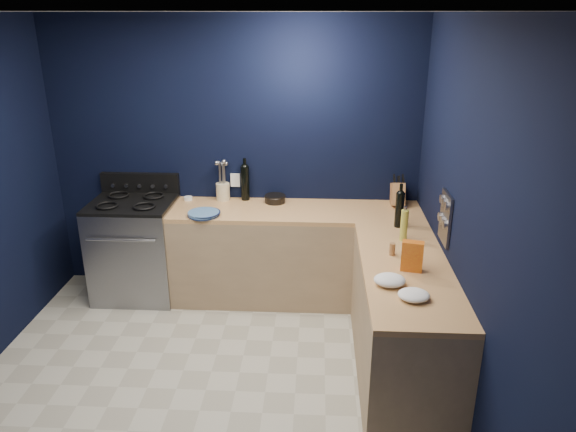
# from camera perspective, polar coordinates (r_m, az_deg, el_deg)

# --- Properties ---
(floor) EXTENTS (3.50, 3.50, 0.02)m
(floor) POSITION_cam_1_polar(r_m,az_deg,el_deg) (4.21, -8.67, -17.83)
(floor) COLOR #B1AD9B
(floor) RESTS_ON ground
(ceiling) EXTENTS (3.50, 3.50, 0.02)m
(ceiling) POSITION_cam_1_polar(r_m,az_deg,el_deg) (3.30, -11.27, 20.62)
(ceiling) COLOR silver
(ceiling) RESTS_ON ground
(wall_back) EXTENTS (3.50, 0.02, 2.60)m
(wall_back) POSITION_cam_1_polar(r_m,az_deg,el_deg) (5.19, -5.65, 6.20)
(wall_back) COLOR black
(wall_back) RESTS_ON ground
(wall_right) EXTENTS (0.02, 3.50, 2.60)m
(wall_right) POSITION_cam_1_polar(r_m,az_deg,el_deg) (3.59, 18.73, -1.55)
(wall_right) COLOR black
(wall_right) RESTS_ON ground
(wall_front) EXTENTS (3.50, 0.02, 2.60)m
(wall_front) POSITION_cam_1_polar(r_m,az_deg,el_deg) (2.09, -20.72, -19.14)
(wall_front) COLOR black
(wall_front) RESTS_ON ground
(cab_back) EXTENTS (2.30, 0.63, 0.86)m
(cab_back) POSITION_cam_1_polar(r_m,az_deg,el_deg) (5.13, 0.83, -4.25)
(cab_back) COLOR #A18361
(cab_back) RESTS_ON floor
(top_back) EXTENTS (2.30, 0.63, 0.04)m
(top_back) POSITION_cam_1_polar(r_m,az_deg,el_deg) (4.95, 0.85, 0.47)
(top_back) COLOR #99683D
(top_back) RESTS_ON cab_back
(cab_right) EXTENTS (0.63, 1.67, 0.86)m
(cab_right) POSITION_cam_1_polar(r_m,az_deg,el_deg) (4.16, 11.94, -11.13)
(cab_right) COLOR #A18361
(cab_right) RESTS_ON floor
(top_right) EXTENTS (0.63, 1.67, 0.04)m
(top_right) POSITION_cam_1_polar(r_m,az_deg,el_deg) (3.95, 12.42, -5.56)
(top_right) COLOR #99683D
(top_right) RESTS_ON cab_right
(gas_range) EXTENTS (0.76, 0.66, 0.92)m
(gas_range) POSITION_cam_1_polar(r_m,az_deg,el_deg) (5.37, -15.74, -3.49)
(gas_range) COLOR gray
(gas_range) RESTS_ON floor
(oven_door) EXTENTS (0.59, 0.02, 0.42)m
(oven_door) POSITION_cam_1_polar(r_m,az_deg,el_deg) (5.11, -16.81, -5.03)
(oven_door) COLOR black
(oven_door) RESTS_ON gas_range
(cooktop) EXTENTS (0.76, 0.66, 0.03)m
(cooktop) POSITION_cam_1_polar(r_m,az_deg,el_deg) (5.20, -16.24, 1.28)
(cooktop) COLOR black
(cooktop) RESTS_ON gas_range
(backguard) EXTENTS (0.76, 0.06, 0.20)m
(backguard) POSITION_cam_1_polar(r_m,az_deg,el_deg) (5.44, -15.36, 3.38)
(backguard) COLOR black
(backguard) RESTS_ON gas_range
(spice_panel) EXTENTS (0.02, 0.28, 0.38)m
(spice_panel) POSITION_cam_1_polar(r_m,az_deg,el_deg) (4.13, 16.31, -0.19)
(spice_panel) COLOR gray
(spice_panel) RESTS_ON wall_right
(wall_outlet) EXTENTS (0.09, 0.02, 0.13)m
(wall_outlet) POSITION_cam_1_polar(r_m,az_deg,el_deg) (5.23, -5.60, 3.80)
(wall_outlet) COLOR white
(wall_outlet) RESTS_ON wall_back
(plate_stack) EXTENTS (0.31, 0.31, 0.04)m
(plate_stack) POSITION_cam_1_polar(r_m,az_deg,el_deg) (4.85, -8.92, 0.23)
(plate_stack) COLOR teal
(plate_stack) RESTS_ON top_back
(ramekin) EXTENTS (0.10, 0.10, 0.03)m
(ramekin) POSITION_cam_1_polar(r_m,az_deg,el_deg) (5.28, -10.52, 1.85)
(ramekin) COLOR white
(ramekin) RESTS_ON top_back
(utensil_crock) EXTENTS (0.17, 0.17, 0.16)m
(utensil_crock) POSITION_cam_1_polar(r_m,az_deg,el_deg) (5.22, -6.89, 2.59)
(utensil_crock) COLOR beige
(utensil_crock) RESTS_ON top_back
(wine_bottle_back) EXTENTS (0.10, 0.10, 0.33)m
(wine_bottle_back) POSITION_cam_1_polar(r_m,az_deg,el_deg) (5.17, -4.55, 3.48)
(wine_bottle_back) COLOR black
(wine_bottle_back) RESTS_ON top_back
(lemon_basket) EXTENTS (0.25, 0.25, 0.07)m
(lemon_basket) POSITION_cam_1_polar(r_m,az_deg,el_deg) (5.12, -1.38, 1.84)
(lemon_basket) COLOR black
(lemon_basket) RESTS_ON top_back
(knife_block) EXTENTS (0.11, 0.25, 0.26)m
(knife_block) POSITION_cam_1_polar(r_m,az_deg,el_deg) (5.13, 11.50, 2.27)
(knife_block) COLOR #996334
(knife_block) RESTS_ON top_back
(wine_bottle_right) EXTENTS (0.09, 0.09, 0.30)m
(wine_bottle_right) POSITION_cam_1_polar(r_m,az_deg,el_deg) (4.60, 11.70, 0.63)
(wine_bottle_right) COLOR black
(wine_bottle_right) RESTS_ON top_right
(oil_bottle) EXTENTS (0.07, 0.07, 0.25)m
(oil_bottle) POSITION_cam_1_polar(r_m,az_deg,el_deg) (4.34, 12.17, -0.96)
(oil_bottle) COLOR #AEAE3D
(oil_bottle) RESTS_ON top_right
(spice_jar_near) EXTENTS (0.05, 0.05, 0.09)m
(spice_jar_near) POSITION_cam_1_polar(r_m,az_deg,el_deg) (4.09, 10.96, -3.46)
(spice_jar_near) COLOR olive
(spice_jar_near) RESTS_ON top_right
(spice_jar_far) EXTENTS (0.06, 0.06, 0.09)m
(spice_jar_far) POSITION_cam_1_polar(r_m,az_deg,el_deg) (4.06, 12.77, -3.81)
(spice_jar_far) COLOR olive
(spice_jar_far) RESTS_ON top_right
(crouton_bag) EXTENTS (0.16, 0.10, 0.22)m
(crouton_bag) POSITION_cam_1_polar(r_m,az_deg,el_deg) (3.85, 12.99, -4.17)
(crouton_bag) COLOR #B41C14
(crouton_bag) RESTS_ON top_right
(towel_front) EXTENTS (0.26, 0.24, 0.07)m
(towel_front) POSITION_cam_1_polar(r_m,az_deg,el_deg) (3.65, 10.70, -6.67)
(towel_front) COLOR white
(towel_front) RESTS_ON top_right
(towel_end) EXTENTS (0.21, 0.20, 0.06)m
(towel_end) POSITION_cam_1_polar(r_m,az_deg,el_deg) (3.52, 13.16, -8.14)
(towel_end) COLOR white
(towel_end) RESTS_ON top_right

